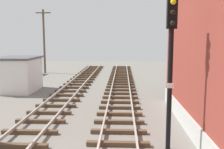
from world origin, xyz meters
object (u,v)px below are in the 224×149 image
object	(u,v)px
parked_car_blue	(22,67)
signal_mast	(171,57)
control_hut	(18,74)
utility_pole_far	(44,40)

from	to	relation	value
parked_car_blue	signal_mast	bearing A→B (deg)	-56.01
signal_mast	control_hut	xyz separation A→B (m)	(-10.14, 10.77, -2.14)
control_hut	parked_car_blue	bearing A→B (deg)	110.33
control_hut	utility_pole_far	size ratio (longest dim) A/B	0.49
parked_car_blue	utility_pole_far	xyz separation A→B (m)	(2.27, 1.64, 3.14)
signal_mast	control_hut	bearing A→B (deg)	133.27
signal_mast	parked_car_blue	xyz separation A→B (m)	(-13.65, 20.25, -2.63)
signal_mast	utility_pole_far	distance (m)	24.68
control_hut	utility_pole_far	distance (m)	11.49
parked_car_blue	utility_pole_far	size ratio (longest dim) A/B	0.55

